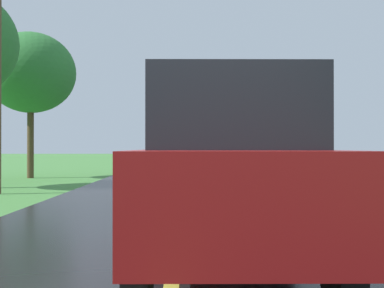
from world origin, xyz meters
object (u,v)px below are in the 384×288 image
object	(u,v)px
banana_truck_near	(203,142)
banana_truck_far	(196,145)
roadside_tree_near_left	(31,73)
following_car	(228,172)

from	to	relation	value
banana_truck_near	banana_truck_far	distance (m)	14.77
roadside_tree_near_left	following_car	xyz separation A→B (m)	(7.16, -16.98, -3.44)
roadside_tree_near_left	following_car	distance (m)	18.75
roadside_tree_near_left	following_car	bearing A→B (deg)	-67.14
roadside_tree_near_left	following_car	world-z (taller)	roadside_tree_near_left
banana_truck_near	roadside_tree_near_left	xyz separation A→B (m)	(-7.15, 9.05, 3.05)
banana_truck_far	roadside_tree_near_left	distance (m)	9.70
banana_truck_near	banana_truck_far	size ratio (longest dim) A/B	1.00
banana_truck_near	following_car	distance (m)	7.94
banana_truck_far	banana_truck_near	bearing A→B (deg)	-90.23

